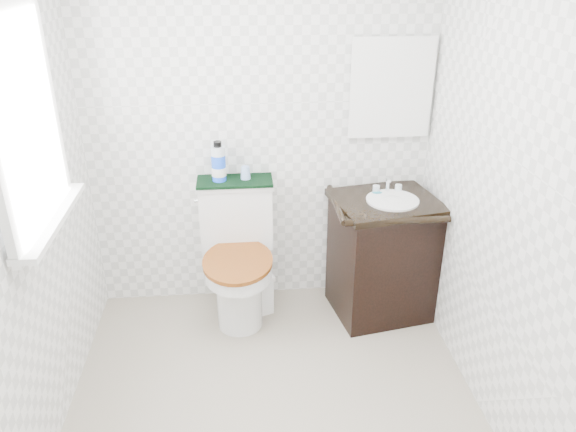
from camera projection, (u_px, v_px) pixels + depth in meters
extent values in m
plane|color=#A49984|center=(275.00, 415.00, 2.96)|extent=(2.40, 2.40, 0.00)
plane|color=white|center=(260.00, 130.00, 3.52)|extent=(2.40, 0.00, 2.40)
plane|color=white|center=(306.00, 416.00, 1.37)|extent=(2.40, 0.00, 2.40)
plane|color=white|center=(12.00, 220.00, 2.35)|extent=(0.00, 2.40, 2.40)
plane|color=white|center=(515.00, 200.00, 2.54)|extent=(0.00, 2.40, 2.40)
cube|color=white|center=(22.00, 122.00, 2.43)|extent=(0.02, 0.70, 0.90)
cube|color=silver|center=(391.00, 88.00, 3.46)|extent=(0.50, 0.02, 0.60)
cylinder|color=white|center=(239.00, 295.00, 3.59)|extent=(0.29, 0.29, 0.44)
cube|color=white|center=(239.00, 275.00, 3.81)|extent=(0.29, 0.28, 0.44)
cube|color=white|center=(236.00, 217.00, 3.65)|extent=(0.46, 0.18, 0.42)
cube|color=white|center=(235.00, 185.00, 3.55)|extent=(0.49, 0.20, 0.03)
cylinder|color=white|center=(238.00, 269.00, 3.46)|extent=(0.42, 0.42, 0.08)
cylinder|color=brown|center=(238.00, 261.00, 3.43)|extent=(0.46, 0.46, 0.03)
cube|color=black|center=(381.00, 259.00, 3.67)|extent=(0.67, 0.60, 0.78)
cube|color=black|center=(386.00, 202.00, 3.49)|extent=(0.71, 0.64, 0.04)
cylinder|color=white|center=(392.00, 200.00, 3.46)|extent=(0.33, 0.33, 0.01)
ellipsoid|color=white|center=(392.00, 208.00, 3.48)|extent=(0.28, 0.28, 0.14)
cylinder|color=silver|center=(387.00, 185.00, 3.56)|extent=(0.02, 0.02, 0.10)
cube|color=white|center=(258.00, 295.00, 3.76)|extent=(0.21, 0.19, 0.26)
cube|color=white|center=(257.00, 277.00, 3.70)|extent=(0.24, 0.21, 0.03)
cube|color=black|center=(235.00, 181.00, 3.54)|extent=(0.48, 0.22, 0.02)
cylinder|color=blue|center=(219.00, 168.00, 3.49)|extent=(0.09, 0.09, 0.17)
cylinder|color=silver|center=(218.00, 151.00, 3.44)|extent=(0.09, 0.09, 0.06)
cylinder|color=black|center=(217.00, 144.00, 3.42)|extent=(0.05, 0.05, 0.03)
cone|color=#8FB0EA|center=(245.00, 173.00, 3.53)|extent=(0.06, 0.06, 0.08)
ellipsoid|color=#196878|center=(377.00, 193.00, 3.55)|extent=(0.07, 0.05, 0.02)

